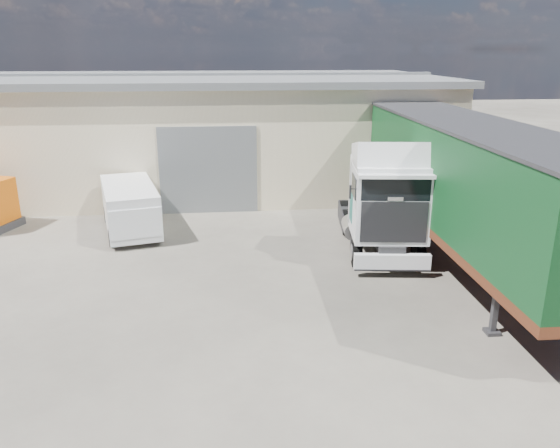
{
  "coord_description": "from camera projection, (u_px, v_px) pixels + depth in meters",
  "views": [
    {
      "loc": [
        -1.22,
        -12.21,
        6.55
      ],
      "look_at": [
        0.28,
        3.0,
        1.64
      ],
      "focal_mm": 35.0,
      "sensor_mm": 36.0,
      "label": 1
    }
  ],
  "objects": [
    {
      "name": "box_trailer",
      "position": [
        469.0,
        181.0,
        16.58
      ],
      "size": [
        3.01,
        13.51,
        4.48
      ],
      "rotation": [
        0.0,
        0.0,
        -0.01
      ],
      "color": "#2D2D30",
      "rests_on": "ground"
    },
    {
      "name": "panel_van",
      "position": [
        130.0,
        209.0,
        20.15
      ],
      "size": [
        2.79,
        4.66,
        1.78
      ],
      "rotation": [
        0.0,
        0.0,
        0.25
      ],
      "color": "black",
      "rests_on": "ground"
    },
    {
      "name": "tractor_unit",
      "position": [
        384.0,
        206.0,
        17.75
      ],
      "size": [
        2.94,
        6.19,
        3.98
      ],
      "rotation": [
        0.0,
        0.0,
        -0.12
      ],
      "color": "black",
      "rests_on": "ground"
    },
    {
      "name": "ground",
      "position": [
        281.0,
        323.0,
        13.69
      ],
      "size": [
        120.0,
        120.0,
        0.0
      ],
      "primitive_type": "plane",
      "color": "#2A2822",
      "rests_on": "ground"
    },
    {
      "name": "warehouse",
      "position": [
        131.0,
        130.0,
        27.47
      ],
      "size": [
        30.6,
        12.6,
        5.42
      ],
      "color": "beige",
      "rests_on": "ground"
    }
  ]
}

